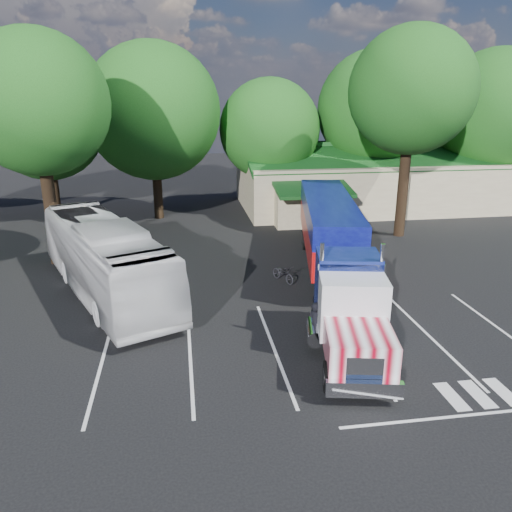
{
  "coord_description": "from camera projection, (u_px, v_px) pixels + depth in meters",
  "views": [
    {
      "loc": [
        -3.28,
        -22.79,
        9.33
      ],
      "look_at": [
        0.13,
        -0.61,
        2.0
      ],
      "focal_mm": 35.0,
      "sensor_mm": 36.0,
      "label": 1
    }
  ],
  "objects": [
    {
      "name": "ground",
      "position": [
        252.0,
        291.0,
        24.78
      ],
      "size": [
        120.0,
        120.0,
        0.0
      ],
      "primitive_type": "plane",
      "color": "black",
      "rests_on": "ground"
    },
    {
      "name": "event_hall",
      "position": [
        380.0,
        180.0,
        42.81
      ],
      "size": [
        24.2,
        14.12,
        5.55
      ],
      "color": "#C3B691",
      "rests_on": "ground"
    },
    {
      "name": "tree_row_b",
      "position": [
        46.0,
        124.0,
        37.41
      ],
      "size": [
        8.4,
        8.4,
        11.35
      ],
      "color": "black",
      "rests_on": "ground"
    },
    {
      "name": "tree_row_c",
      "position": [
        153.0,
        112.0,
        36.78
      ],
      "size": [
        10.0,
        10.0,
        13.05
      ],
      "color": "black",
      "rests_on": "ground"
    },
    {
      "name": "tree_row_d",
      "position": [
        269.0,
        130.0,
        39.75
      ],
      "size": [
        8.0,
        8.0,
        10.6
      ],
      "color": "black",
      "rests_on": "ground"
    },
    {
      "name": "tree_row_e",
      "position": [
        376.0,
        109.0,
        41.06
      ],
      "size": [
        9.6,
        9.6,
        12.9
      ],
      "color": "black",
      "rests_on": "ground"
    },
    {
      "name": "tree_row_f",
      "position": [
        496.0,
        113.0,
        41.47
      ],
      "size": [
        10.4,
        10.4,
        13.0
      ],
      "color": "black",
      "rests_on": "ground"
    },
    {
      "name": "tree_near_left",
      "position": [
        37.0,
        104.0,
        26.16
      ],
      "size": [
        7.6,
        7.6,
        12.65
      ],
      "color": "black",
      "rests_on": "ground"
    },
    {
      "name": "tree_near_right",
      "position": [
        412.0,
        91.0,
        31.49
      ],
      "size": [
        8.0,
        8.0,
        13.5
      ],
      "color": "black",
      "rests_on": "ground"
    },
    {
      "name": "semi_truck",
      "position": [
        332.0,
        240.0,
        25.02
      ],
      "size": [
        6.23,
        19.73,
        4.12
      ],
      "rotation": [
        0.0,
        0.0,
        -0.2
      ],
      "color": "black",
      "rests_on": "ground"
    },
    {
      "name": "woman",
      "position": [
        315.0,
        324.0,
        19.09
      ],
      "size": [
        0.71,
        0.79,
        1.82
      ],
      "primitive_type": "imported",
      "rotation": [
        0.0,
        0.0,
        2.09
      ],
      "color": "black",
      "rests_on": "ground"
    },
    {
      "name": "bicycle",
      "position": [
        283.0,
        273.0,
        25.84
      ],
      "size": [
        1.27,
        1.8,
        0.9
      ],
      "primitive_type": "imported",
      "rotation": [
        0.0,
        0.0,
        0.45
      ],
      "color": "black",
      "rests_on": "ground"
    },
    {
      "name": "tour_bus",
      "position": [
        105.0,
        258.0,
        23.9
      ],
      "size": [
        7.93,
        13.12,
        3.62
      ],
      "primitive_type": "imported",
      "rotation": [
        0.0,
        0.0,
        0.41
      ],
      "color": "silver",
      "rests_on": "ground"
    },
    {
      "name": "silver_sedan",
      "position": [
        290.0,
        210.0,
        38.42
      ],
      "size": [
        4.75,
        2.24,
        1.51
      ],
      "primitive_type": "imported",
      "rotation": [
        0.0,
        0.0,
        1.42
      ],
      "color": "#97999E",
      "rests_on": "ground"
    }
  ]
}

